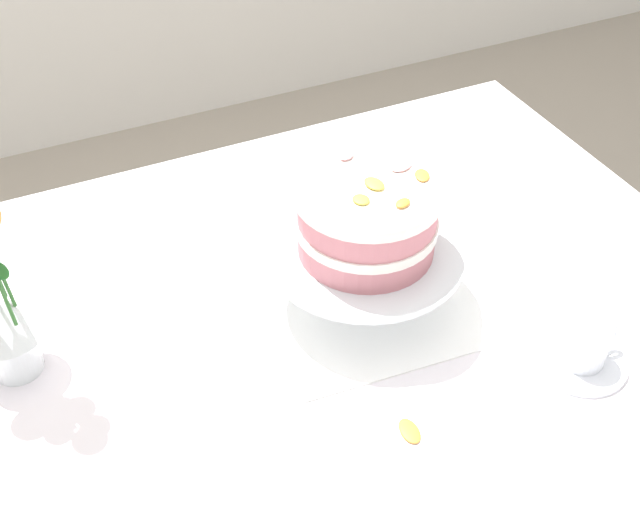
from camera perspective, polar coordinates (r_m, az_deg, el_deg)
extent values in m
cube|color=white|center=(1.24, -2.09, -5.51)|extent=(1.40, 1.00, 0.03)
cylinder|color=brown|center=(1.97, 9.65, 0.00)|extent=(0.06, 0.06, 0.71)
cube|color=white|center=(1.27, 2.98, -2.90)|extent=(0.34, 0.34, 0.00)
cylinder|color=silver|center=(1.27, 2.99, -2.68)|extent=(0.11, 0.11, 0.01)
cylinder|color=silver|center=(1.24, 3.06, -1.25)|extent=(0.03, 0.03, 0.07)
cylinder|color=silver|center=(1.21, 3.13, 0.28)|extent=(0.29, 0.29, 0.01)
cylinder|color=#CC7A84|center=(1.19, 3.17, 1.22)|extent=(0.20, 0.20, 0.04)
cylinder|color=white|center=(1.18, 3.22, 2.26)|extent=(0.20, 0.20, 0.02)
cylinder|color=#CC7A84|center=(1.16, 3.27, 3.32)|extent=(0.20, 0.20, 0.04)
cylinder|color=white|center=(1.14, 3.32, 4.45)|extent=(0.21, 0.21, 0.02)
ellipsoid|color=pink|center=(1.18, 5.60, 6.15)|extent=(0.04, 0.03, 0.01)
ellipsoid|color=orange|center=(1.16, 6.93, 5.62)|extent=(0.03, 0.04, 0.00)
ellipsoid|color=yellow|center=(1.14, 3.74, 4.98)|extent=(0.03, 0.04, 0.01)
ellipsoid|color=orange|center=(1.11, 5.70, 3.63)|extent=(0.03, 0.03, 0.01)
ellipsoid|color=pink|center=(1.19, 1.84, 6.88)|extent=(0.03, 0.03, 0.01)
ellipsoid|color=yellow|center=(1.11, 2.83, 3.89)|extent=(0.03, 0.03, 0.01)
cylinder|color=silver|center=(1.22, -20.30, -6.07)|extent=(0.07, 0.07, 0.07)
cone|color=silver|center=(1.18, -21.03, -3.81)|extent=(0.11, 0.11, 0.06)
cylinder|color=white|center=(1.23, 17.39, -6.86)|extent=(0.13, 0.13, 0.01)
cylinder|color=white|center=(1.21, 17.69, -5.81)|extent=(0.07, 0.07, 0.06)
torus|color=white|center=(1.23, 19.24, -5.06)|extent=(0.03, 0.01, 0.03)
ellipsoid|color=orange|center=(1.11, 6.16, -11.84)|extent=(0.03, 0.04, 0.01)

